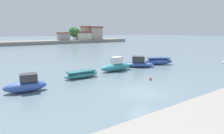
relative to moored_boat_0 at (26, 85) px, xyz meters
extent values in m
plane|color=slate|center=(8.93, -6.05, -0.66)|extent=(400.00, 400.00, 0.00)
ellipsoid|color=#3856A8|center=(-0.06, 0.01, -0.15)|extent=(3.87, 1.93, 1.01)
cube|color=#333338|center=(0.25, -0.04, 0.69)|extent=(1.60, 1.33, 0.68)
cube|color=black|center=(0.97, -0.14, 0.76)|extent=(0.22, 1.02, 0.48)
ellipsoid|color=teal|center=(6.39, 1.86, -0.31)|extent=(4.31, 1.33, 0.70)
cube|color=#226367|center=(6.39, 1.86, 0.12)|extent=(3.45, 1.12, 0.15)
ellipsoid|color=teal|center=(12.08, 2.68, -0.11)|extent=(4.93, 1.49, 1.09)
cube|color=silver|center=(12.19, 2.68, 0.88)|extent=(1.57, 0.97, 0.91)
cube|color=black|center=(12.97, 2.68, 0.97)|extent=(0.08, 0.87, 0.63)
ellipsoid|color=#3856A8|center=(16.62, 3.26, -0.26)|extent=(5.23, 4.77, 0.80)
cube|color=#333338|center=(16.69, 3.20, 0.59)|extent=(2.32, 2.26, 0.89)
cube|color=black|center=(17.40, 2.63, 0.67)|extent=(0.87, 1.05, 0.62)
ellipsoid|color=#3856A8|center=(20.93, 2.82, -0.14)|extent=(4.77, 3.57, 1.03)
cube|color=navy|center=(20.93, 2.82, 0.45)|extent=(3.84, 2.90, 0.14)
sphere|color=white|center=(30.94, -2.94, -0.45)|extent=(0.41, 0.41, 0.41)
sphere|color=red|center=(12.56, -3.56, -0.51)|extent=(0.29, 0.29, 0.29)
cube|color=gray|center=(8.93, 65.71, 0.06)|extent=(99.01, 11.18, 1.44)
cube|color=#99939E|center=(25.92, 64.34, 2.25)|extent=(5.05, 3.32, 2.93)
cube|color=#995B42|center=(25.92, 64.34, 4.06)|extent=(5.55, 3.65, 0.70)
cube|color=beige|center=(36.03, 64.51, 2.39)|extent=(6.33, 5.26, 3.21)
cube|color=brown|center=(36.03, 64.51, 4.34)|extent=(6.96, 5.78, 0.70)
cube|color=#B2A38E|center=(38.49, 66.90, 3.72)|extent=(3.93, 4.46, 5.87)
cube|color=#995B42|center=(38.49, 66.90, 7.00)|extent=(4.32, 4.91, 0.70)
cube|color=#B2A38E|center=(42.73, 64.81, 3.62)|extent=(6.18, 4.33, 5.67)
cube|color=brown|center=(42.73, 64.81, 6.80)|extent=(6.80, 4.76, 0.70)
cylinder|color=brown|center=(32.84, 65.42, 2.11)|extent=(0.36, 0.36, 2.65)
sphere|color=#2D6B33|center=(32.84, 65.42, 4.68)|extent=(3.12, 3.12, 3.12)
cylinder|color=brown|center=(32.31, 67.46, 1.61)|extent=(0.36, 0.36, 1.66)
sphere|color=#2D6B33|center=(32.31, 67.46, 4.46)|extent=(5.04, 5.04, 5.04)
camera|label=1|loc=(-2.36, -17.86, 4.89)|focal=29.08mm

